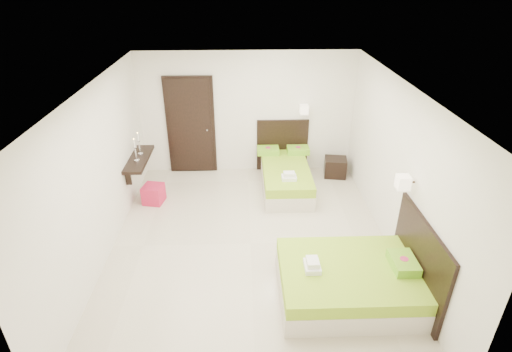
{
  "coord_description": "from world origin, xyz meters",
  "views": [
    {
      "loc": [
        -0.09,
        -5.3,
        4.06
      ],
      "look_at": [
        0.1,
        0.3,
        1.1
      ],
      "focal_mm": 28.0,
      "sensor_mm": 36.0,
      "label": 1
    }
  ],
  "objects_px": {
    "bed_single": "(286,174)",
    "ottoman": "(154,194)",
    "nightstand": "(335,167)",
    "bed_double": "(354,280)"
  },
  "relations": [
    {
      "from": "bed_single",
      "to": "ottoman",
      "type": "bearing_deg",
      "value": -168.28
    },
    {
      "from": "ottoman",
      "to": "bed_single",
      "type": "bearing_deg",
      "value": 11.72
    },
    {
      "from": "nightstand",
      "to": "ottoman",
      "type": "distance_m",
      "value": 3.85
    },
    {
      "from": "bed_single",
      "to": "bed_double",
      "type": "bearing_deg",
      "value": -78.77
    },
    {
      "from": "bed_single",
      "to": "bed_double",
      "type": "xyz_separation_m",
      "value": [
        0.62,
        -3.12,
        -0.01
      ]
    },
    {
      "from": "nightstand",
      "to": "ottoman",
      "type": "bearing_deg",
      "value": -156.57
    },
    {
      "from": "ottoman",
      "to": "nightstand",
      "type": "bearing_deg",
      "value": 14.7
    },
    {
      "from": "bed_single",
      "to": "ottoman",
      "type": "height_order",
      "value": "bed_single"
    },
    {
      "from": "bed_single",
      "to": "ottoman",
      "type": "distance_m",
      "value": 2.65
    },
    {
      "from": "nightstand",
      "to": "bed_single",
      "type": "bearing_deg",
      "value": -150.01
    }
  ]
}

